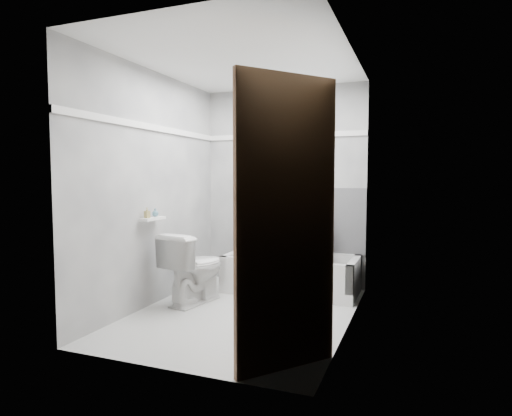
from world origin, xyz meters
The scene contains 19 objects.
floor centered at (0.00, 0.00, 0.00)m, with size 2.60×2.60×0.00m, color silver.
ceiling centered at (0.00, 0.00, 2.40)m, with size 2.60×2.60×0.00m, color silver.
wall_back centered at (0.00, 1.30, 1.20)m, with size 2.00×0.02×2.40m, color slate.
wall_front centered at (0.00, -1.30, 1.20)m, with size 2.00×0.02×2.40m, color slate.
wall_left centered at (-1.00, 0.00, 1.20)m, with size 0.02×2.60×2.40m, color slate.
wall_right centered at (1.00, 0.00, 1.20)m, with size 0.02×2.60×2.40m, color slate.
bathtub centered at (0.21, 0.93, 0.21)m, with size 1.50×0.70×0.42m, color silver, non-canonical shape.
office_chair centered at (0.38, 0.98, 0.59)m, with size 0.55×0.55×0.95m, color slate, non-canonical shape.
toilet centered at (-0.62, 0.17, 0.37)m, with size 0.42×0.75×0.73m, color white.
door centered at (0.98, -1.28, 1.00)m, with size 0.78×0.78×2.00m, color brown, non-canonical shape.
window centered at (0.25, 1.29, 2.02)m, with size 0.66×0.04×0.40m, color black, non-canonical shape.
backerboard centered at (0.25, 1.29, 0.80)m, with size 1.50×0.02×0.78m, color #4C4C4F.
trim_back centered at (0.00, 1.29, 1.82)m, with size 2.00×0.02×0.06m, color white.
trim_left centered at (-0.99, 0.00, 1.82)m, with size 0.02×2.60×0.06m, color white.
pole centered at (-0.02, 1.06, 1.05)m, with size 0.02×0.02×1.95m, color white.
shelf centered at (-0.93, -0.12, 0.90)m, with size 0.10×0.32×0.03m, color white.
soap_bottle_a centered at (-0.94, -0.20, 0.97)m, with size 0.05×0.05×0.10m, color #97894B.
soap_bottle_b centered at (-0.94, -0.06, 0.96)m, with size 0.06×0.06×0.08m, color slate.
faucet centered at (-0.20, 1.27, 0.55)m, with size 0.26×0.10×0.16m, color silver, non-canonical shape.
Camera 1 is at (1.56, -3.73, 1.31)m, focal length 30.00 mm.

